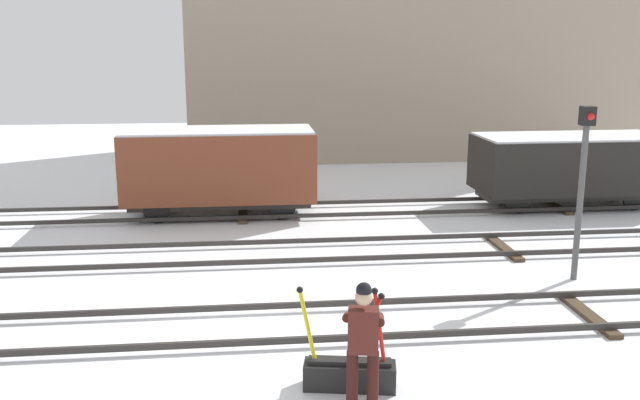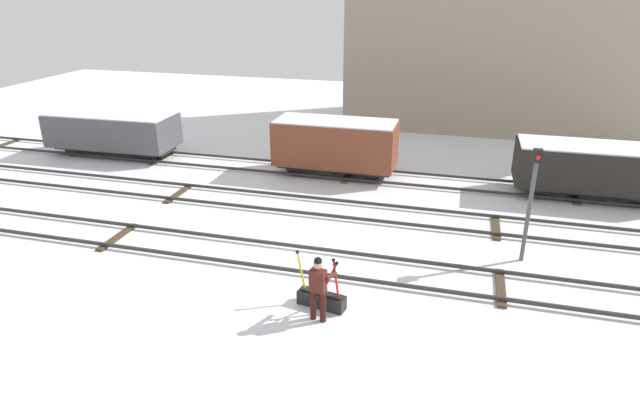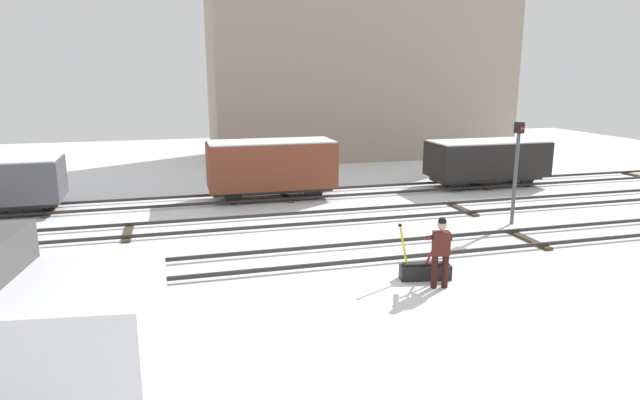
# 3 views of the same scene
# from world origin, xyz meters

# --- Properties ---
(ground_plane) EXTENTS (60.00, 60.00, 0.00)m
(ground_plane) POSITION_xyz_m (0.00, 0.00, 0.00)
(ground_plane) COLOR white
(track_main_line) EXTENTS (44.00, 1.94, 0.18)m
(track_main_line) POSITION_xyz_m (0.00, 0.00, 0.11)
(track_main_line) COLOR #2D2B28
(track_main_line) RESTS_ON ground_plane
(track_siding_near) EXTENTS (44.00, 1.94, 0.18)m
(track_siding_near) POSITION_xyz_m (0.00, 3.94, 0.11)
(track_siding_near) COLOR #2D2B28
(track_siding_near) RESTS_ON ground_plane
(track_siding_far) EXTENTS (44.00, 1.94, 0.18)m
(track_siding_far) POSITION_xyz_m (0.00, 7.72, 0.11)
(track_siding_far) COLOR #2D2B28
(track_siding_far) RESTS_ON ground_plane
(switch_lever_frame) EXTENTS (1.35, 0.57, 1.44)m
(switch_lever_frame) POSITION_xyz_m (1.45, -2.05, 0.25)
(switch_lever_frame) COLOR black
(switch_lever_frame) RESTS_ON ground_plane
(rail_worker) EXTENTS (0.62, 0.72, 1.72)m
(rail_worker) POSITION_xyz_m (1.53, -2.62, 0.96)
(rail_worker) COLOR #351511
(rail_worker) RESTS_ON ground_plane
(signal_post) EXTENTS (0.24, 0.32, 3.41)m
(signal_post) POSITION_xyz_m (6.51, 1.83, 2.12)
(signal_post) COLOR #4C4C4C
(signal_post) RESTS_ON ground_plane
(apartment_building) EXTENTS (18.14, 6.31, 10.27)m
(apartment_building) POSITION_xyz_m (6.87, 18.46, 5.14)
(apartment_building) COLOR gray
(apartment_building) RESTS_ON ground_plane
(freight_car_far_end) EXTENTS (5.22, 2.19, 2.05)m
(freight_car_far_end) POSITION_xyz_m (9.14, 7.72, 1.20)
(freight_car_far_end) COLOR #2D2B28
(freight_car_far_end) RESTS_ON ground_plane
(freight_car_mid_siding) EXTENTS (5.01, 2.05, 2.35)m
(freight_car_mid_siding) POSITION_xyz_m (-0.58, 7.72, 1.35)
(freight_car_mid_siding) COLOR #2D2B28
(freight_car_mid_siding) RESTS_ON ground_plane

